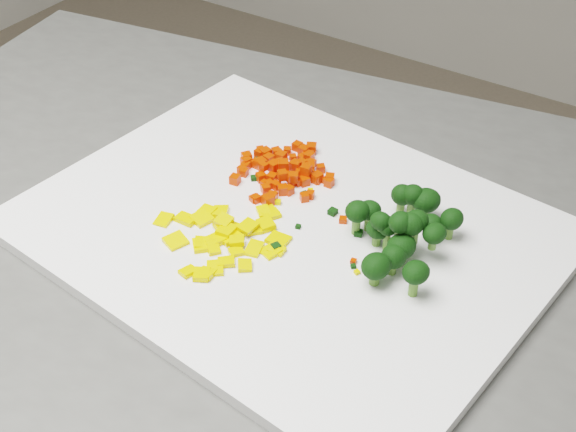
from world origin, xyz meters
The scene contains 146 objects.
cutting_board centered at (0.18, 0.03, 0.91)m, with size 0.46×0.36×0.01m, color white.
carrot_pile centered at (0.14, 0.09, 0.93)m, with size 0.10×0.10×0.03m, color red, non-canonical shape.
pepper_pile centered at (0.14, -0.02, 0.92)m, with size 0.12×0.12×0.02m, color yellow, non-canonical shape.
broccoli_pile centered at (0.29, 0.05, 0.94)m, with size 0.12×0.12×0.06m, color black, non-canonical shape.
carrot_cube_0 centered at (0.15, 0.08, 0.92)m, with size 0.01×0.01×0.01m, color red.
carrot_cube_1 centered at (0.13, 0.12, 0.92)m, with size 0.01×0.01×0.01m, color red.
carrot_cube_2 centered at (0.09, 0.09, 0.92)m, with size 0.01×0.01×0.01m, color red.
carrot_cube_3 centered at (0.14, 0.04, 0.92)m, with size 0.01×0.01×0.01m, color red.
carrot_cube_4 centered at (0.14, 0.12, 0.92)m, with size 0.01×0.01×0.01m, color red.
carrot_cube_5 centered at (0.11, 0.09, 0.92)m, with size 0.01×0.01×0.01m, color red.
carrot_cube_6 centered at (0.10, 0.11, 0.92)m, with size 0.01×0.01×0.01m, color red.
carrot_cube_7 centered at (0.11, 0.09, 0.92)m, with size 0.01×0.01×0.01m, color red.
carrot_cube_8 centered at (0.11, 0.09, 0.92)m, with size 0.01×0.01×0.01m, color red.
carrot_cube_9 centered at (0.11, 0.11, 0.92)m, with size 0.01×0.01×0.01m, color red.
carrot_cube_10 centered at (0.10, 0.05, 0.92)m, with size 0.01×0.01×0.01m, color red.
carrot_cube_11 centered at (0.16, 0.09, 0.93)m, with size 0.01×0.01×0.01m, color red.
carrot_cube_12 centered at (0.10, 0.10, 0.92)m, with size 0.01×0.01×0.01m, color red.
carrot_cube_13 centered at (0.13, 0.13, 0.92)m, with size 0.01×0.01×0.01m, color red.
carrot_cube_14 centered at (0.16, 0.07, 0.92)m, with size 0.01×0.01×0.01m, color red.
carrot_cube_15 centered at (0.14, 0.07, 0.92)m, with size 0.01×0.01×0.01m, color red.
carrot_cube_16 centered at (0.14, 0.09, 0.92)m, with size 0.01×0.01×0.01m, color red.
carrot_cube_17 centered at (0.15, 0.08, 0.92)m, with size 0.01×0.01×0.01m, color red.
carrot_cube_18 centered at (0.15, 0.08, 0.92)m, with size 0.01×0.01×0.01m, color red.
carrot_cube_19 centered at (0.11, 0.10, 0.92)m, with size 0.01×0.01×0.01m, color red.
carrot_cube_20 centered at (0.16, 0.09, 0.92)m, with size 0.01×0.01×0.01m, color red.
carrot_cube_21 centered at (0.13, 0.09, 0.92)m, with size 0.01×0.01×0.01m, color red.
carrot_cube_22 centered at (0.18, 0.07, 0.92)m, with size 0.01×0.01×0.01m, color red.
carrot_cube_23 centered at (0.13, 0.07, 0.92)m, with size 0.01×0.01×0.01m, color red.
carrot_cube_24 centered at (0.15, 0.10, 0.92)m, with size 0.01×0.01×0.01m, color red.
carrot_cube_25 centered at (0.16, 0.11, 0.92)m, with size 0.01×0.01×0.01m, color red.
carrot_cube_26 centered at (0.16, 0.10, 0.92)m, with size 0.01×0.01×0.01m, color red.
carrot_cube_27 centered at (0.15, 0.12, 0.92)m, with size 0.01×0.01×0.01m, color red.
carrot_cube_28 centered at (0.18, 0.07, 0.92)m, with size 0.01×0.01×0.01m, color red.
carrot_cube_29 centered at (0.10, 0.08, 0.92)m, with size 0.01×0.01×0.01m, color red.
carrot_cube_30 centered at (0.10, 0.07, 0.92)m, with size 0.01×0.01×0.01m, color red.
carrot_cube_31 centered at (0.13, 0.07, 0.92)m, with size 0.01×0.01×0.01m, color red.
carrot_cube_32 centered at (0.10, 0.08, 0.92)m, with size 0.01×0.01×0.01m, color red.
carrot_cube_33 centered at (0.15, 0.07, 0.93)m, with size 0.01×0.01×0.01m, color red.
carrot_cube_34 centered at (0.14, 0.13, 0.92)m, with size 0.01×0.01×0.01m, color red.
carrot_cube_35 centered at (0.12, 0.07, 0.92)m, with size 0.01×0.01×0.01m, color red.
carrot_cube_36 centered at (0.14, 0.13, 0.92)m, with size 0.01×0.01×0.01m, color red.
carrot_cube_37 centered at (0.15, 0.05, 0.92)m, with size 0.01×0.01×0.01m, color red.
carrot_cube_38 centered at (0.16, 0.12, 0.92)m, with size 0.01×0.01×0.01m, color red.
carrot_cube_39 centered at (0.14, 0.07, 0.92)m, with size 0.01×0.01×0.01m, color red.
carrot_cube_40 centered at (0.17, 0.10, 0.92)m, with size 0.01×0.01×0.01m, color red.
carrot_cube_41 centered at (0.11, 0.11, 0.92)m, with size 0.01×0.01×0.01m, color red.
carrot_cube_42 centered at (0.18, 0.11, 0.92)m, with size 0.01×0.01×0.01m, color red.
carrot_cube_43 centered at (0.10, 0.11, 0.92)m, with size 0.01×0.01×0.01m, color red.
carrot_cube_44 centered at (0.11, 0.11, 0.92)m, with size 0.01×0.01×0.01m, color red.
carrot_cube_45 centered at (0.14, 0.09, 0.92)m, with size 0.01×0.01×0.01m, color red.
carrot_cube_46 centered at (0.15, 0.04, 0.92)m, with size 0.01×0.01×0.01m, color red.
carrot_cube_47 centered at (0.14, 0.13, 0.92)m, with size 0.01×0.01×0.01m, color red.
carrot_cube_48 centered at (0.16, 0.08, 0.92)m, with size 0.01×0.01×0.01m, color red.
carrot_cube_49 centered at (0.09, 0.09, 0.92)m, with size 0.01×0.01×0.01m, color red.
carrot_cube_50 centered at (0.14, 0.11, 0.92)m, with size 0.01×0.01×0.01m, color red.
carrot_cube_51 centered at (0.12, 0.14, 0.92)m, with size 0.01×0.01×0.01m, color red.
carrot_cube_52 centered at (0.15, 0.06, 0.92)m, with size 0.01×0.01×0.01m, color red.
carrot_cube_53 centered at (0.14, 0.14, 0.92)m, with size 0.01×0.01×0.01m, color red.
carrot_cube_54 centered at (0.14, 0.10, 0.92)m, with size 0.01×0.01×0.01m, color red.
carrot_cube_55 centered at (0.17, 0.10, 0.92)m, with size 0.01×0.01×0.01m, color red.
carrot_cube_56 centered at (0.15, 0.12, 0.92)m, with size 0.01×0.01×0.01m, color red.
carrot_cube_57 centered at (0.13, 0.08, 0.92)m, with size 0.01×0.01×0.01m, color red.
carrot_cube_58 centered at (0.15, 0.10, 0.92)m, with size 0.01×0.01×0.01m, color red.
carrot_cube_59 centered at (0.14, 0.06, 0.92)m, with size 0.01×0.01×0.01m, color red.
carrot_cube_60 centered at (0.12, 0.12, 0.92)m, with size 0.01×0.01×0.01m, color red.
carrot_cube_61 centered at (0.10, 0.07, 0.92)m, with size 0.01×0.01×0.01m, color red.
carrot_cube_62 centered at (0.13, 0.06, 0.92)m, with size 0.01×0.01×0.01m, color red.
carrot_cube_63 centered at (0.14, 0.11, 0.92)m, with size 0.01×0.01×0.01m, color red.
carrot_cube_64 centered at (0.10, 0.08, 0.92)m, with size 0.01×0.01×0.01m, color red.
carrot_cube_65 centered at (0.13, 0.08, 0.92)m, with size 0.01×0.01×0.01m, color red.
carrot_cube_66 centered at (0.10, 0.09, 0.92)m, with size 0.01×0.01×0.01m, color red.
carrot_cube_67 centered at (0.18, 0.10, 0.92)m, with size 0.01×0.01×0.01m, color red.
carrot_cube_68 centered at (0.16, 0.09, 0.92)m, with size 0.01×0.01×0.01m, color red.
carrot_cube_69 centered at (0.15, 0.10, 0.92)m, with size 0.01×0.01×0.01m, color red.
carrot_cube_70 centered at (0.14, 0.09, 0.93)m, with size 0.01×0.01×0.01m, color red.
carrot_cube_71 centered at (0.18, 0.10, 0.92)m, with size 0.01×0.01×0.01m, color red.
carrot_cube_72 centered at (0.12, 0.11, 0.92)m, with size 0.01×0.01×0.01m, color red.
carrot_cube_73 centered at (0.12, 0.08, 0.93)m, with size 0.01×0.01×0.01m, color red.
pepper_chunk_0 centered at (0.16, -0.02, 0.92)m, with size 0.01×0.01×0.00m, color yellow.
pepper_chunk_1 centered at (0.11, -0.01, 0.91)m, with size 0.02×0.02×0.01m, color yellow.
pepper_chunk_2 centered at (0.19, -0.01, 0.91)m, with size 0.01×0.01×0.00m, color yellow.
pepper_chunk_3 centered at (0.13, -0.04, 0.91)m, with size 0.02×0.02×0.00m, color yellow.
pepper_chunk_4 centered at (0.15, -0.04, 0.91)m, with size 0.02×0.01×0.00m, color yellow.
pepper_chunk_5 centered at (0.14, -0.02, 0.92)m, with size 0.02×0.01×0.00m, color yellow.
pepper_chunk_6 centered at (0.17, -0.05, 0.91)m, with size 0.01×0.01×0.00m, color yellow.
pepper_chunk_7 centered at (0.10, -0.02, 0.91)m, with size 0.02×0.01×0.00m, color yellow.
pepper_chunk_8 centered at (0.16, 0.03, 0.91)m, with size 0.01×0.02×0.00m, color yellow.
pepper_chunk_9 centered at (0.16, 0.00, 0.92)m, with size 0.01×0.02×0.00m, color yellow.
pepper_chunk_10 centered at (0.11, 0.00, 0.91)m, with size 0.01×0.02×0.00m, color yellow.
pepper_chunk_11 centered at (0.19, -0.02, 0.91)m, with size 0.02×0.02×0.00m, color yellow.
pepper_chunk_12 centered at (0.16, -0.06, 0.91)m, with size 0.02×0.01×0.00m, color yellow.
pepper_chunk_13 centered at (0.17, -0.03, 0.91)m, with size 0.01×0.01×0.00m, color yellow.
pepper_chunk_14 centered at (0.12, 0.01, 0.91)m, with size 0.01×0.02×0.00m, color yellow.
pepper_chunk_15 centered at (0.11, -0.05, 0.91)m, with size 0.02×0.02×0.00m, color yellow.
pepper_chunk_16 centered at (0.14, -0.04, 0.91)m, with size 0.02×0.02×0.00m, color yellow.
pepper_chunk_17 centered at (0.14, -0.01, 0.92)m, with size 0.01×0.01×0.00m, color yellow.
pepper_chunk_18 centered at (0.19, 0.00, 0.91)m, with size 0.02×0.02×0.00m, color yellow.
pepper_chunk_19 centered at (0.14, -0.01, 0.91)m, with size 0.02×0.01×0.00m, color yellow.
pepper_chunk_20 centered at (0.15, -0.02, 0.91)m, with size 0.02×0.02×0.00m, color yellow.
pepper_chunk_21 centered at (0.15, -0.01, 0.91)m, with size 0.02×0.01×0.00m, color yellow.
pepper_chunk_22 centered at (0.16, 0.00, 0.91)m, with size 0.02×0.02×0.00m, color yellow.
pepper_chunk_23 centered at (0.16, 0.03, 0.91)m, with size 0.01×0.02×0.00m, color yellow.
pepper_chunk_24 centered at (0.18, -0.02, 0.91)m, with size 0.02×0.01×0.00m, color yellow.
pepper_chunk_25 centered at (0.16, -0.07, 0.91)m, with size 0.01×0.02×0.00m, color yellow.
pepper_chunk_26 centered at (0.16, -0.07, 0.91)m, with size 0.01×0.01×0.00m, color yellow.
pepper_chunk_27 centered at (0.08, -0.03, 0.91)m, with size 0.02×0.01×0.00m, color yellow.
pepper_chunk_28 centered at (0.14, -0.03, 0.91)m, with size 0.02×0.01×0.00m, color yellow.
pepper_chunk_29 centered at (0.18, -0.04, 0.91)m, with size 0.01×0.01×0.01m, color yellow.
pepper_chunk_30 centered at (0.15, -0.08, 0.91)m, with size 0.01×0.01×0.00m, color yellow.
pepper_chunk_31 centered at (0.15, 0.03, 0.91)m, with size 0.01×0.01×0.00m, color yellow.
pepper_chunk_32 centered at (0.17, 0.01, 0.91)m, with size 0.02×0.01×0.01m, color yellow.
broccoli_floret_0 centered at (0.31, 0.09, 0.93)m, with size 0.03×0.03×0.03m, color black, non-canonical shape.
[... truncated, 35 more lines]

